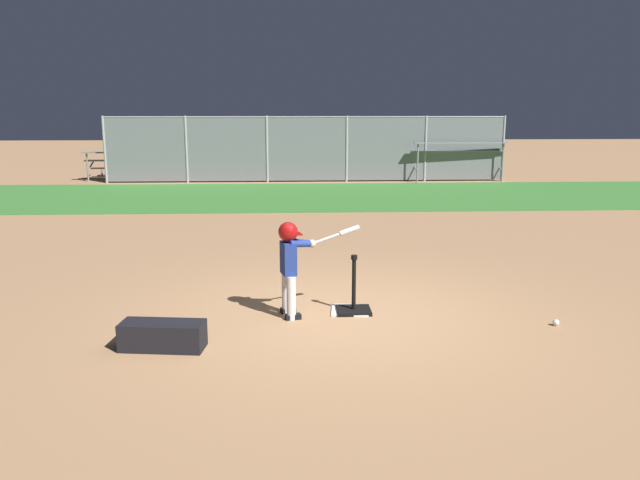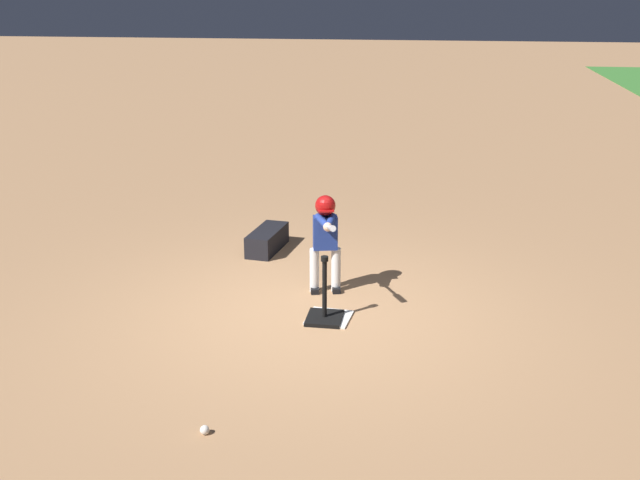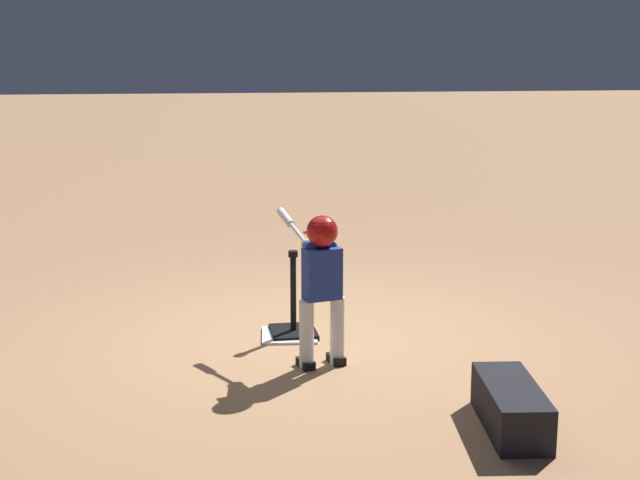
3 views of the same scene
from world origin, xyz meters
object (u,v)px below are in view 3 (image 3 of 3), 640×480
object	(u,v)px
batter_child	(320,271)
baseball	(322,265)
equipment_bag	(511,407)
batting_tee	(293,322)

from	to	relation	value
batter_child	baseball	distance (m)	3.07
baseball	equipment_bag	distance (m)	4.29
batter_child	batting_tee	bearing A→B (deg)	7.80
baseball	equipment_bag	world-z (taller)	equipment_bag
equipment_bag	batter_child	bearing A→B (deg)	43.57
batting_tee	equipment_bag	bearing A→B (deg)	-152.47
batting_tee	baseball	xyz separation A→B (m)	(2.22, -0.60, -0.07)
batting_tee	baseball	bearing A→B (deg)	-15.09
batting_tee	batter_child	bearing A→B (deg)	-172.20
batting_tee	batter_child	size ratio (longest dim) A/B	0.62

